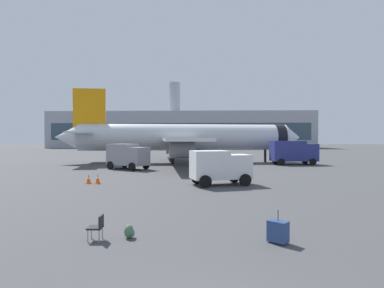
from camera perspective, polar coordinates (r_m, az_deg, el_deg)
The scene contains 10 objects.
airplane_at_gate at distance 45.65m, azimuth -1.49°, elevation 1.16°, with size 35.72×32.36×10.50m.
service_truck at distance 36.79m, azimuth -11.58°, elevation -2.00°, with size 5.26×4.32×2.90m.
fuel_truck at distance 44.62m, azimuth 17.83°, elevation -1.30°, with size 6.19×3.15×3.20m.
cargo_van at distance 23.88m, azimuth 5.05°, elevation -3.95°, with size 4.80×3.40×2.60m.
safety_cone_near at distance 25.68m, azimuth -16.69°, elevation -6.05°, with size 0.44×0.44×0.76m.
safety_cone_mid at distance 25.97m, azimuth -18.20°, elevation -6.03°, with size 0.44×0.44×0.72m.
rolling_suitcase at distance 11.31m, azimuth 15.29°, elevation -14.98°, with size 0.75×0.72×1.10m.
traveller_backpack at distance 11.69m, azimuth -11.28°, elevation -15.25°, with size 0.36×0.40×0.48m.
gate_chair at distance 11.62m, azimuth -16.75°, elevation -14.01°, with size 0.49×0.49×0.86m.
terminal_building at distance 124.71m, azimuth -1.97°, elevation 2.54°, with size 99.46×21.12×25.69m.
Camera 1 is at (0.02, -5.06, 3.49)m, focal length 29.48 mm.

